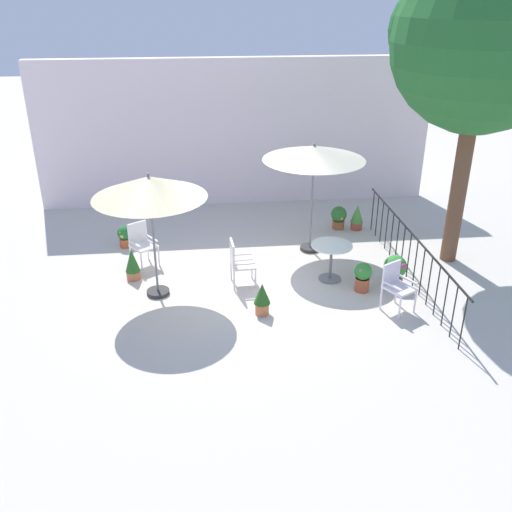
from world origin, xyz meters
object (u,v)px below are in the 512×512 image
potted_plant_1 (339,217)px  potted_plant_6 (363,276)px  patio_chair_2 (141,241)px  potted_plant_2 (132,264)px  patio_chair_1 (396,284)px  shade_tree (485,41)px  potted_plant_4 (395,270)px  patio_umbrella_1 (149,188)px  potted_plant_0 (357,217)px  patio_umbrella_0 (314,154)px  cafe_table_0 (331,255)px  potted_plant_3 (262,298)px  patio_chair_0 (239,261)px  potted_plant_5 (125,236)px

potted_plant_1 → potted_plant_6: size_ratio=0.95×
patio_chair_2 → potted_plant_2: patio_chair_2 is taller
patio_chair_1 → potted_plant_1: patio_chair_1 is taller
shade_tree → potted_plant_4: size_ratio=9.58×
patio_umbrella_1 → potted_plant_0: patio_umbrella_1 is taller
patio_umbrella_0 → potted_plant_6: bearing=-71.7°
potted_plant_1 → potted_plant_4: (0.42, -3.01, 0.05)m
potted_plant_0 → potted_plant_1: bearing=166.2°
cafe_table_0 → patio_chair_1: (0.92, -1.28, -0.01)m
shade_tree → potted_plant_3: (-4.39, -1.91, -4.17)m
patio_chair_0 → potted_plant_5: size_ratio=1.88×
patio_chair_0 → potted_plant_3: size_ratio=1.51×
shade_tree → potted_plant_6: 4.94m
shade_tree → potted_plant_1: 5.05m
patio_chair_1 → potted_plant_1: bearing=91.8°
patio_chair_1 → patio_chair_2: size_ratio=0.98×
potted_plant_4 → potted_plant_6: bearing=-168.2°
potted_plant_3 → potted_plant_6: potted_plant_3 is taller
potted_plant_3 → shade_tree: bearing=23.5°
potted_plant_6 → potted_plant_3: bearing=-162.0°
patio_umbrella_1 → potted_plant_3: bearing=-26.0°
shade_tree → cafe_table_0: 4.93m
cafe_table_0 → potted_plant_0: bearing=64.0°
potted_plant_2 → potted_plant_3: size_ratio=1.07×
shade_tree → potted_plant_5: size_ratio=12.26×
patio_chair_0 → potted_plant_2: bearing=167.5°
patio_umbrella_0 → cafe_table_0: bearing=-84.6°
cafe_table_0 → patio_chair_1: size_ratio=0.91×
potted_plant_6 → cafe_table_0: bearing=134.4°
patio_chair_0 → potted_plant_5: (-2.46, 2.08, -0.26)m
patio_umbrella_1 → patio_chair_0: (1.60, 0.22, -1.64)m
potted_plant_6 → potted_plant_2: bearing=167.9°
potted_plant_0 → potted_plant_5: (-5.56, -0.46, -0.05)m
patio_chair_0 → shade_tree: bearing=8.9°
potted_plant_6 → potted_plant_1: bearing=85.0°
potted_plant_1 → potted_plant_3: (-2.33, -3.82, 0.03)m
potted_plant_3 → potted_plant_4: size_ratio=0.97×
patio_chair_1 → shade_tree: bearing=45.7°
shade_tree → cafe_table_0: shade_tree is taller
potted_plant_5 → potted_plant_6: potted_plant_6 is taller
potted_plant_3 → potted_plant_6: 2.16m
patio_umbrella_1 → potted_plant_3: size_ratio=3.90×
potted_plant_1 → potted_plant_3: size_ratio=0.90×
potted_plant_0 → potted_plant_5: 5.57m
patio_umbrella_0 → potted_plant_4: bearing=-53.7°
shade_tree → patio_chair_0: bearing=-171.1°
patio_umbrella_0 → potted_plant_5: 4.66m
potted_plant_0 → potted_plant_4: (-0.01, -2.90, 0.02)m
patio_umbrella_0 → potted_plant_6: size_ratio=4.15×
cafe_table_0 → potted_plant_2: bearing=173.7°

